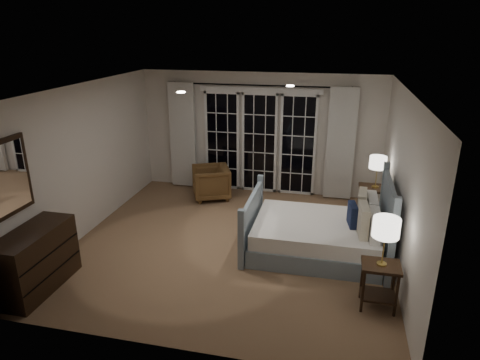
% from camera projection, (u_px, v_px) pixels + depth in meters
% --- Properties ---
extents(floor, '(5.00, 5.00, 0.00)m').
position_uv_depth(floor, '(231.00, 243.00, 7.00)').
color(floor, '#8E6D4C').
rests_on(floor, ground).
extents(ceiling, '(5.00, 5.00, 0.00)m').
position_uv_depth(ceiling, '(230.00, 89.00, 6.16)').
color(ceiling, white).
rests_on(ceiling, wall_back).
extents(wall_left, '(0.02, 5.00, 2.50)m').
position_uv_depth(wall_left, '(85.00, 160.00, 7.10)').
color(wall_left, silver).
rests_on(wall_left, floor).
extents(wall_right, '(0.02, 5.00, 2.50)m').
position_uv_depth(wall_right, '(402.00, 183.00, 6.06)').
color(wall_right, silver).
rests_on(wall_right, floor).
extents(wall_back, '(5.00, 0.02, 2.50)m').
position_uv_depth(wall_back, '(260.00, 134.00, 8.87)').
color(wall_back, silver).
rests_on(wall_back, floor).
extents(wall_front, '(5.00, 0.02, 2.50)m').
position_uv_depth(wall_front, '(170.00, 248.00, 4.29)').
color(wall_front, silver).
rests_on(wall_front, floor).
extents(french_doors, '(2.50, 0.04, 2.20)m').
position_uv_depth(french_doors, '(259.00, 142.00, 8.89)').
color(french_doors, black).
rests_on(french_doors, wall_back).
extents(curtain_rod, '(3.50, 0.03, 0.03)m').
position_uv_depth(curtain_rod, '(260.00, 85.00, 8.44)').
color(curtain_rod, black).
rests_on(curtain_rod, wall_back).
extents(curtain_left, '(0.55, 0.10, 2.25)m').
position_uv_depth(curtain_left, '(183.00, 135.00, 9.14)').
color(curtain_left, silver).
rests_on(curtain_left, curtain_rod).
extents(curtain_right, '(0.55, 0.10, 2.25)m').
position_uv_depth(curtain_right, '(341.00, 144.00, 8.45)').
color(curtain_right, silver).
rests_on(curtain_right, curtain_rod).
extents(downlight_a, '(0.12, 0.12, 0.01)m').
position_uv_depth(downlight_a, '(290.00, 86.00, 6.54)').
color(downlight_a, white).
rests_on(downlight_a, ceiling).
extents(downlight_b, '(0.12, 0.12, 0.01)m').
position_uv_depth(downlight_b, '(181.00, 92.00, 5.92)').
color(downlight_b, white).
rests_on(downlight_b, ceiling).
extents(bed, '(2.10, 1.50, 1.22)m').
position_uv_depth(bed, '(320.00, 234.00, 6.63)').
color(bed, slate).
rests_on(bed, floor).
extents(nightstand_left, '(0.47, 0.37, 0.61)m').
position_uv_depth(nightstand_left, '(380.00, 279.00, 5.29)').
color(nightstand_left, black).
rests_on(nightstand_left, floor).
extents(nightstand_right, '(0.54, 0.44, 0.71)m').
position_uv_depth(nightstand_right, '(374.00, 200.00, 7.53)').
color(nightstand_right, black).
rests_on(nightstand_right, floor).
extents(lamp_left, '(0.32, 0.32, 0.62)m').
position_uv_depth(lamp_left, '(386.00, 228.00, 5.05)').
color(lamp_left, tan).
rests_on(lamp_left, nightstand_left).
extents(lamp_right, '(0.29, 0.29, 0.56)m').
position_uv_depth(lamp_right, '(378.00, 163.00, 7.30)').
color(lamp_right, tan).
rests_on(lamp_right, nightstand_right).
extents(armchair, '(0.96, 0.95, 0.67)m').
position_uv_depth(armchair, '(211.00, 182.00, 8.76)').
color(armchair, brown).
rests_on(armchair, floor).
extents(dresser, '(0.51, 1.20, 0.85)m').
position_uv_depth(dresser, '(36.00, 260.00, 5.67)').
color(dresser, black).
rests_on(dresser, floor).
extents(mirror, '(0.05, 0.85, 1.00)m').
position_uv_depth(mirror, '(5.00, 179.00, 5.34)').
color(mirror, black).
rests_on(mirror, wall_left).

